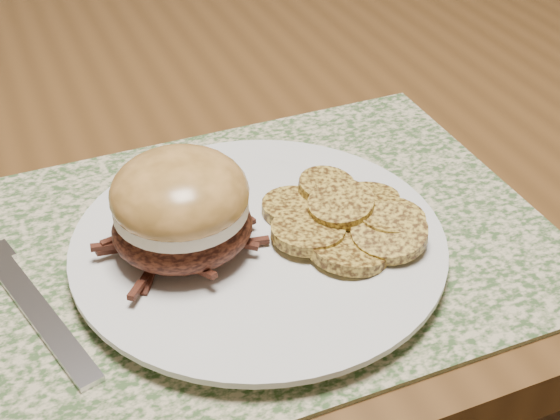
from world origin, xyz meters
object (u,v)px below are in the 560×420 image
Objects in this scene: dining_table at (336,127)px; dinner_plate at (259,247)px; fork at (24,293)px; pork_sandwich at (181,208)px.

dinner_plate reaches higher than dining_table.
dinner_plate is (-0.20, -0.27, 0.09)m from dining_table.
fork is at bearing -146.03° from dining_table.
fork reaches higher than dining_table.
dinner_plate is at bearing -9.30° from pork_sandwich.
pork_sandwich reaches higher than dining_table.
dining_table is 5.77× the size of dinner_plate.
dining_table is 7.32× the size of fork.
pork_sandwich is (-0.25, -0.26, 0.14)m from dining_table.
fork is (-0.37, -0.25, 0.09)m from dining_table.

